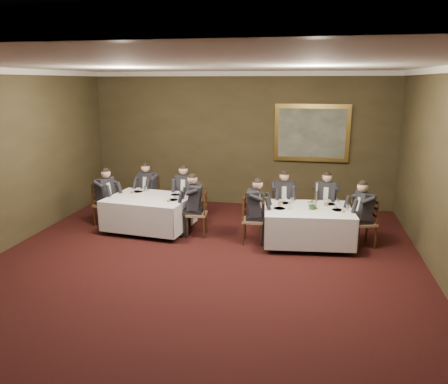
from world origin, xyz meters
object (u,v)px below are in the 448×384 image
(painting, at_px, (312,133))
(table_main, at_px, (308,223))
(diner_main_backright, at_px, (326,208))
(candlestick, at_px, (316,199))
(diner_main_backleft, at_px, (282,207))
(chair_main_backright, at_px, (325,218))
(diner_main_endleft, at_px, (253,219))
(chair_main_endright, at_px, (363,233))
(chair_sec_endright, at_px, (197,223))
(chair_sec_backleft, at_px, (149,205))
(diner_main_endright, at_px, (364,222))
(centerpiece, at_px, (313,204))
(table_second, at_px, (150,211))
(chair_main_endleft, at_px, (252,229))
(diner_sec_endright, at_px, (197,212))
(chair_sec_endleft, at_px, (106,213))
(chair_main_backleft, at_px, (282,217))
(diner_sec_backleft, at_px, (149,196))
(diner_sec_endleft, at_px, (105,204))
(chair_sec_backright, at_px, (185,209))

(painting, bearing_deg, table_main, -90.00)
(diner_main_backright, relative_size, candlestick, 2.52)
(diner_main_backleft, xyz_separation_m, diner_main_backright, (0.95, 0.10, 0.00))
(chair_main_backright, height_order, diner_main_endleft, diner_main_endleft)
(chair_main_endright, distance_m, chair_sec_endright, 3.46)
(diner_main_backleft, distance_m, diner_main_endleft, 1.10)
(chair_sec_backleft, height_order, painting, painting)
(diner_main_endright, bearing_deg, centerpiece, 80.12)
(chair_main_backright, distance_m, candlestick, 1.16)
(table_second, xyz_separation_m, chair_main_endright, (4.58, -0.09, -0.17))
(chair_sec_backleft, distance_m, centerpiece, 4.16)
(chair_main_backright, height_order, chair_main_endleft, same)
(table_main, distance_m, painting, 3.12)
(table_second, xyz_separation_m, diner_main_endright, (4.57, -0.09, 0.06))
(diner_sec_endright, bearing_deg, diner_main_backleft, -73.36)
(diner_main_backright, height_order, chair_sec_endleft, diner_main_backright)
(diner_main_backleft, bearing_deg, chair_main_backleft, -90.00)
(diner_sec_backleft, bearing_deg, chair_main_endleft, 168.28)
(diner_sec_endleft, bearing_deg, chair_main_endleft, 101.11)
(painting, bearing_deg, chair_main_backleft, -106.93)
(diner_sec_endright, bearing_deg, chair_main_endleft, -105.60)
(chair_main_endleft, bearing_deg, diner_sec_backleft, -117.47)
(diner_sec_endleft, xyz_separation_m, painting, (4.59, 2.39, 1.46))
(diner_main_endleft, distance_m, chair_sec_backleft, 3.04)
(diner_main_endleft, bearing_deg, painting, 156.42)
(painting, bearing_deg, chair_sec_endright, -131.59)
(chair_main_backleft, relative_size, centerpiece, 4.12)
(chair_main_endright, height_order, diner_main_endright, diner_main_endright)
(table_main, height_order, chair_sec_backright, chair_sec_backright)
(chair_sec_backright, bearing_deg, diner_main_endleft, 148.62)
(diner_main_backright, height_order, chair_sec_backright, diner_main_backright)
(chair_sec_endright, height_order, diner_sec_endright, diner_sec_endright)
(diner_sec_backleft, xyz_separation_m, centerpiece, (3.93, -1.23, 0.37))
(diner_sec_backleft, bearing_deg, chair_sec_backright, -172.19)
(table_main, relative_size, chair_main_backright, 1.90)
(chair_sec_backleft, bearing_deg, diner_sec_endleft, 62.19)
(table_second, distance_m, diner_main_endleft, 2.39)
(candlestick, bearing_deg, table_main, -165.19)
(diner_main_endright, bearing_deg, diner_main_endleft, 76.31)
(diner_main_backright, relative_size, diner_main_endright, 1.00)
(chair_sec_backright, xyz_separation_m, diner_sec_endright, (0.54, -0.99, 0.23))
(diner_main_backright, xyz_separation_m, centerpiece, (-0.30, -1.00, 0.37))
(diner_main_backleft, height_order, chair_sec_endleft, diner_main_backleft)
(chair_main_backleft, height_order, chair_main_backright, same)
(diner_sec_endleft, height_order, painting, painting)
(diner_main_backleft, bearing_deg, chair_sec_endleft, -6.39)
(diner_main_endright, relative_size, candlestick, 2.52)
(chair_main_backleft, xyz_separation_m, diner_main_backright, (0.95, 0.09, 0.23))
(diner_main_backright, distance_m, chair_sec_endright, 2.86)
(candlestick, bearing_deg, diner_sec_endright, 178.94)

